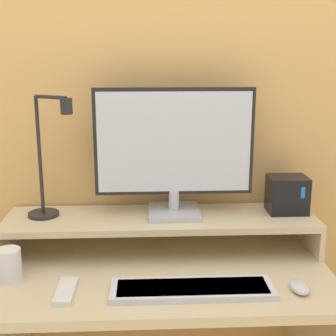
{
  "coord_description": "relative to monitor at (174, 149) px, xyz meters",
  "views": [
    {
      "loc": [
        -0.05,
        -1.06,
        1.44
      ],
      "look_at": [
        0.02,
        0.31,
        1.1
      ],
      "focal_mm": 50.0,
      "sensor_mm": 36.0,
      "label": 1
    }
  ],
  "objects": [
    {
      "name": "keyboard",
      "position": [
        0.03,
        -0.31,
        -0.34
      ],
      "size": [
        0.46,
        0.13,
        0.02
      ],
      "color": "silver",
      "rests_on": "desk"
    },
    {
      "name": "desk_lamp",
      "position": [
        -0.41,
        -0.01,
        -0.06
      ],
      "size": [
        0.18,
        0.13,
        0.41
      ],
      "color": "black",
      "rests_on": "monitor_shelf"
    },
    {
      "name": "mug",
      "position": [
        -0.5,
        -0.22,
        -0.3
      ],
      "size": [
        0.07,
        0.07,
        0.1
      ],
      "color": "white",
      "rests_on": "desk"
    },
    {
      "name": "wall_back",
      "position": [
        -0.05,
        0.14,
        0.12
      ],
      "size": [
        6.0,
        0.05,
        2.5
      ],
      "color": "#E5AD60",
      "rests_on": "ground_plane"
    },
    {
      "name": "monitor_shelf",
      "position": [
        -0.05,
        -0.02,
        -0.25
      ],
      "size": [
        1.05,
        0.25,
        0.12
      ],
      "color": "beige",
      "rests_on": "desk"
    },
    {
      "name": "router_dock",
      "position": [
        0.39,
        0.0,
        -0.16
      ],
      "size": [
        0.13,
        0.11,
        0.13
      ],
      "color": "black",
      "rests_on": "monitor_shelf"
    },
    {
      "name": "mouse",
      "position": [
        0.34,
        -0.32,
        -0.34
      ],
      "size": [
        0.05,
        0.09,
        0.03
      ],
      "color": "silver",
      "rests_on": "desk"
    },
    {
      "name": "monitor",
      "position": [
        0.0,
        0.0,
        0.0
      ],
      "size": [
        0.53,
        0.18,
        0.43
      ],
      "color": "#BCBCC1",
      "rests_on": "monitor_shelf"
    },
    {
      "name": "remote_control",
      "position": [
        -0.32,
        -0.31,
        -0.34
      ],
      "size": [
        0.05,
        0.15,
        0.02
      ],
      "color": "white",
      "rests_on": "desk"
    }
  ]
}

